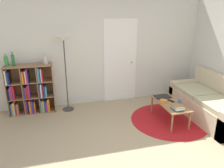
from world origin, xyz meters
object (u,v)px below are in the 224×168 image
(bowl, at_px, (163,101))
(cup, at_px, (180,101))
(bottle_left, at_px, (6,61))
(floor_lamp, at_px, (64,48))
(couch, at_px, (211,104))
(vase_on_shelf, at_px, (45,60))
(laptop, at_px, (162,97))
(coffee_table, at_px, (170,105))
(bookshelf, at_px, (30,91))
(bottle_middle, at_px, (13,60))

(bowl, height_order, cup, cup)
(cup, distance_m, bottle_left, 3.63)
(floor_lamp, xyz_separation_m, couch, (2.92, -1.12, -1.12))
(cup, xyz_separation_m, vase_on_shelf, (-2.57, 1.21, 0.73))
(floor_lamp, relative_size, laptop, 4.93)
(coffee_table, distance_m, cup, 0.20)
(coffee_table, relative_size, bowl, 7.21)
(bookshelf, bearing_deg, vase_on_shelf, 0.48)
(coffee_table, height_order, bottle_left, bottle_left)
(couch, bearing_deg, laptop, 158.38)
(couch, height_order, bottle_left, bottle_left)
(bottle_left, bearing_deg, laptop, -15.03)
(floor_lamp, xyz_separation_m, bowl, (1.86, -1.01, -0.99))
(couch, distance_m, bowl, 1.08)
(bookshelf, distance_m, laptop, 2.89)
(vase_on_shelf, bearing_deg, bottle_middle, 179.85)
(bottle_middle, bearing_deg, vase_on_shelf, -0.15)
(couch, height_order, bowl, couch)
(bookshelf, relative_size, laptop, 3.18)
(bookshelf, distance_m, bottle_left, 0.79)
(bookshelf, bearing_deg, coffee_table, -22.38)
(coffee_table, height_order, vase_on_shelf, vase_on_shelf)
(bottle_left, bearing_deg, bottle_middle, -1.98)
(bookshelf, height_order, bottle_middle, bottle_middle)
(bookshelf, height_order, laptop, bookshelf)
(laptop, bearing_deg, vase_on_shelf, 160.57)
(couch, height_order, bottle_middle, bottle_middle)
(bottle_left, bearing_deg, vase_on_shelf, -0.48)
(couch, bearing_deg, bottle_middle, 162.92)
(floor_lamp, relative_size, coffee_table, 1.73)
(coffee_table, bearing_deg, bottle_middle, 159.21)
(bookshelf, distance_m, bottle_middle, 0.75)
(floor_lamp, xyz_separation_m, laptop, (1.97, -0.74, -1.00))
(coffee_table, relative_size, bottle_left, 3.78)
(laptop, distance_m, vase_on_shelf, 2.63)
(floor_lamp, height_order, couch, floor_lamp)
(coffee_table, relative_size, laptop, 2.86)
(cup, bearing_deg, bottle_middle, 159.26)
(couch, height_order, vase_on_shelf, vase_on_shelf)
(couch, relative_size, cup, 21.22)
(couch, bearing_deg, bookshelf, 161.92)
(bookshelf, xyz_separation_m, vase_on_shelf, (0.38, 0.00, 0.68))
(bowl, distance_m, vase_on_shelf, 2.62)
(bookshelf, xyz_separation_m, bowl, (2.65, -1.10, -0.07))
(vase_on_shelf, bearing_deg, coffee_table, -25.60)
(bowl, relative_size, bottle_left, 0.52)
(bottle_left, relative_size, vase_on_shelf, 1.31)
(bookshelf, bearing_deg, bowl, -22.55)
(bottle_left, bearing_deg, floor_lamp, -4.92)
(bookshelf, distance_m, vase_on_shelf, 0.78)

